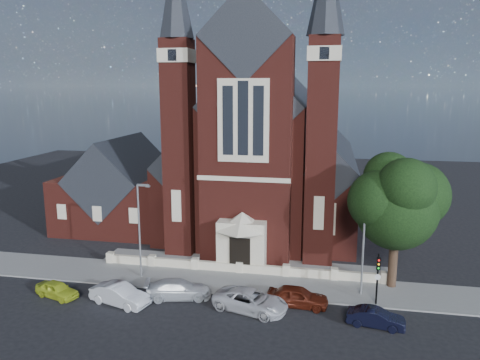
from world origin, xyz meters
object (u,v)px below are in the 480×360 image
(parish_hall, at_px, (122,191))
(car_white_suv, at_px, (251,301))
(church, at_px, (267,153))
(traffic_signal, at_px, (378,273))
(car_lime_van, at_px, (57,290))
(car_silver_b, at_px, (178,289))
(street_lamp_left, at_px, (140,225))
(street_lamp_right, at_px, (365,239))
(car_dark_red, at_px, (298,297))
(car_silver_a, at_px, (120,295))
(car_navy, at_px, (376,318))
(street_tree, at_px, (399,204))

(parish_hall, xyz_separation_m, car_white_suv, (18.06, -18.09, -3.25))
(church, xyz_separation_m, traffic_signal, (11.00, -20.52, -5.60))
(car_lime_van, xyz_separation_m, car_silver_b, (9.15, 1.62, 0.11))
(traffic_signal, distance_m, car_silver_b, 14.88)
(street_lamp_left, bearing_deg, street_lamp_right, 0.00)
(street_lamp_right, xyz_separation_m, car_dark_red, (-4.76, -2.75, -3.84))
(street_lamp_left, height_order, car_white_suv, street_lamp_left)
(car_silver_a, bearing_deg, car_dark_red, -64.31)
(car_silver_b, bearing_deg, car_navy, -110.46)
(church, distance_m, street_lamp_right, 21.76)
(traffic_signal, relative_size, car_silver_b, 0.80)
(street_lamp_left, bearing_deg, car_silver_a, -86.31)
(street_lamp_left, height_order, street_lamp_right, same)
(street_lamp_right, relative_size, car_dark_red, 1.82)
(church, relative_size, car_silver_a, 7.50)
(street_tree, height_order, car_lime_van, street_tree)
(church, xyz_separation_m, parish_hall, (-16.00, -4.94, -4.17))
(street_tree, height_order, car_silver_b, street_tree)
(car_silver_b, distance_m, car_navy, 14.47)
(street_lamp_left, bearing_deg, car_silver_b, -36.55)
(car_silver_a, relative_size, car_navy, 1.22)
(parish_hall, bearing_deg, street_tree, -23.26)
(parish_hall, xyz_separation_m, car_lime_van, (3.17, -18.76, -3.40))
(street_lamp_left, relative_size, car_lime_van, 2.24)
(car_silver_b, distance_m, car_white_suv, 5.82)
(car_lime_van, distance_m, car_white_suv, 14.91)
(street_tree, relative_size, street_lamp_left, 1.32)
(church, distance_m, traffic_signal, 23.94)
(car_silver_a, bearing_deg, street_lamp_right, -58.33)
(church, bearing_deg, car_silver_b, -99.46)
(street_lamp_left, xyz_separation_m, car_silver_b, (4.23, -3.14, -3.88))
(car_lime_van, height_order, car_navy, car_navy)
(church, xyz_separation_m, car_navy, (10.70, -23.68, -7.56))
(parish_hall, relative_size, car_silver_a, 2.62)
(car_white_suv, xyz_separation_m, car_dark_red, (3.27, 1.34, 0.00))
(street_tree, distance_m, car_silver_a, 22.14)
(car_silver_b, relative_size, car_dark_red, 1.12)
(street_lamp_right, distance_m, car_navy, 6.21)
(street_tree, relative_size, car_dark_red, 2.40)
(street_tree, height_order, car_silver_a, street_tree)
(car_dark_red, distance_m, car_navy, 5.72)
(car_silver_a, xyz_separation_m, car_silver_b, (3.91, 1.83, -0.04))
(street_lamp_right, bearing_deg, car_silver_b, -167.17)
(street_tree, height_order, street_lamp_left, street_tree)
(car_lime_van, bearing_deg, car_silver_a, -75.02)
(car_silver_b, bearing_deg, car_silver_a, 100.99)
(street_tree, height_order, traffic_signal, street_tree)
(car_silver_a, distance_m, car_white_suv, 9.69)
(street_lamp_left, relative_size, car_silver_b, 1.63)
(parish_hall, bearing_deg, car_navy, -35.06)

